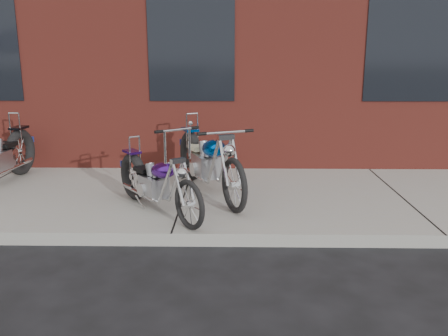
{
  "coord_description": "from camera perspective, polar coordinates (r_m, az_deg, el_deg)",
  "views": [
    {
      "loc": [
        0.67,
        -4.86,
        2.09
      ],
      "look_at": [
        0.57,
        0.8,
        0.7
      ],
      "focal_mm": 38.0,
      "sensor_mm": 36.0,
      "label": 1
    }
  ],
  "objects": [
    {
      "name": "ground",
      "position": [
        5.33,
        -6.33,
        -9.37
      ],
      "size": [
        120.0,
        120.0,
        0.0
      ],
      "primitive_type": "plane",
      "color": "black",
      "rests_on": "ground"
    },
    {
      "name": "sidewalk",
      "position": [
        6.7,
        -4.75,
        -3.74
      ],
      "size": [
        22.0,
        3.0,
        0.15
      ],
      "primitive_type": "cube",
      "color": "#9C9884",
      "rests_on": "ground"
    },
    {
      "name": "chopper_purple",
      "position": [
        5.89,
        -8.1,
        -1.89
      ],
      "size": [
        1.29,
        1.64,
        1.12
      ],
      "rotation": [
        0.0,
        0.0,
        -0.92
      ],
      "color": "black",
      "rests_on": "sidewalk"
    },
    {
      "name": "chopper_blue",
      "position": [
        6.6,
        -1.88,
        0.6
      ],
      "size": [
        1.06,
        2.25,
        1.04
      ],
      "rotation": [
        0.0,
        0.0,
        -1.16
      ],
      "color": "black",
      "rests_on": "sidewalk"
    }
  ]
}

